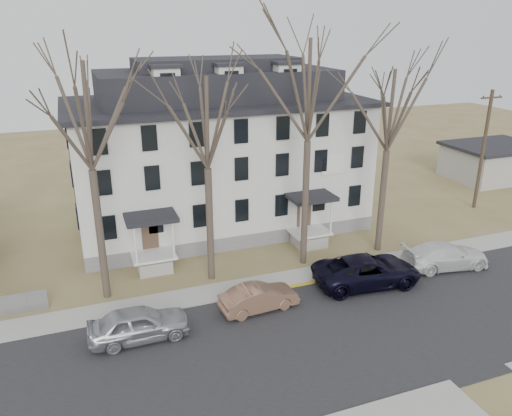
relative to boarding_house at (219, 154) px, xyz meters
name	(u,v)px	position (x,y,z in m)	size (l,w,h in m)	color
ground	(376,357)	(2.00, -17.95, -5.38)	(120.00, 120.00, 0.00)	olive
main_road	(353,333)	(2.00, -15.95, -5.38)	(120.00, 10.00, 0.04)	#27272A
far_sidewalk	(301,278)	(2.00, -9.95, -5.38)	(120.00, 2.00, 0.08)	#A09F97
yellow_curb	(381,271)	(7.00, -10.85, -5.38)	(14.00, 0.25, 0.06)	gold
boarding_house	(219,154)	(0.00, 0.00, 0.00)	(20.80, 12.36, 12.05)	slate
distant_building	(493,161)	(28.00, 2.05, -3.70)	(8.50, 6.50, 3.35)	#A09F97
tree_far_left	(85,109)	(-9.00, -8.15, 4.96)	(8.40, 8.40, 13.72)	#473B31
tree_mid_left	(206,117)	(-3.00, -8.15, 4.22)	(7.80, 7.80, 12.74)	#473B31
tree_center	(310,83)	(3.00, -8.15, 5.71)	(9.00, 9.00, 14.70)	#473B31
tree_mid_right	(391,105)	(8.50, -8.15, 4.22)	(7.80, 7.80, 12.74)	#473B31
utility_pole_far	(483,149)	(20.50, -3.95, -0.47)	(2.00, 0.28, 9.50)	#3D3023
car_silver	(139,324)	(-7.85, -12.84, -4.57)	(1.92, 4.77, 1.63)	#A1A3AB
car_tan	(259,298)	(-1.60, -12.39, -4.69)	(1.46, 4.18, 1.38)	brown
car_navy	(367,271)	(5.17, -12.03, -4.52)	(2.86, 6.20, 1.72)	black
car_white	(445,256)	(10.89, -11.84, -4.60)	(2.18, 5.37, 1.56)	white
bicycle_left	(154,264)	(-6.05, -6.00, -4.93)	(0.59, 1.69, 0.89)	black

